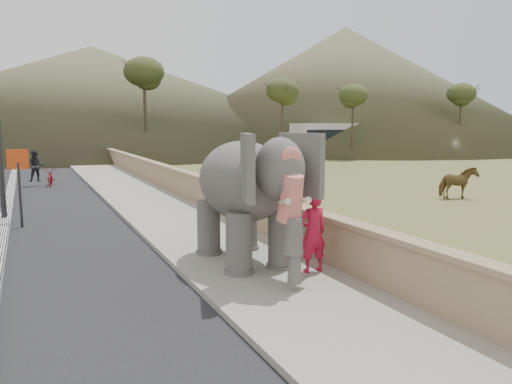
# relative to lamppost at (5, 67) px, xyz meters

# --- Properties ---
(ground) EXTENTS (160.00, 160.00, 0.00)m
(ground) POSITION_rel_lamppost_xyz_m (4.69, -11.01, -4.87)
(ground) COLOR olive
(ground) RESTS_ON ground
(road) EXTENTS (7.00, 120.00, 0.03)m
(road) POSITION_rel_lamppost_xyz_m (-0.31, -1.01, -4.86)
(road) COLOR black
(road) RESTS_ON ground
(median) EXTENTS (0.35, 120.00, 0.22)m
(median) POSITION_rel_lamppost_xyz_m (-0.31, -1.01, -4.76)
(median) COLOR black
(median) RESTS_ON ground
(walkway) EXTENTS (3.00, 120.00, 0.15)m
(walkway) POSITION_rel_lamppost_xyz_m (4.69, -1.01, -4.80)
(walkway) COLOR #9E9687
(walkway) RESTS_ON ground
(parapet) EXTENTS (0.30, 120.00, 1.10)m
(parapet) POSITION_rel_lamppost_xyz_m (6.34, -1.01, -4.32)
(parapet) COLOR tan
(parapet) RESTS_ON ground
(lamppost) EXTENTS (1.76, 0.36, 8.00)m
(lamppost) POSITION_rel_lamppost_xyz_m (0.00, 0.00, 0.00)
(lamppost) COLOR #29292D
(lamppost) RESTS_ON ground
(signboard) EXTENTS (0.60, 0.08, 2.40)m
(signboard) POSITION_rel_lamppost_xyz_m (0.19, -0.92, -3.23)
(signboard) COLOR #2D2D33
(signboard) RESTS_ON ground
(cow) EXTENTS (1.68, 0.90, 1.36)m
(cow) POSITION_rel_lamppost_xyz_m (16.76, -2.11, -4.19)
(cow) COLOR brown
(cow) RESTS_ON ground
(distant_car) EXTENTS (4.52, 2.72, 1.44)m
(distant_car) POSITION_rel_lamppost_xyz_m (20.95, 25.75, -4.15)
(distant_car) COLOR silver
(distant_car) RESTS_ON ground
(bus_white) EXTENTS (11.17, 3.42, 3.10)m
(bus_white) POSITION_rel_lamppost_xyz_m (28.32, 22.85, -3.32)
(bus_white) COLOR silver
(bus_white) RESTS_ON ground
(bus_orange) EXTENTS (11.21, 3.68, 3.10)m
(bus_orange) POSITION_rel_lamppost_xyz_m (38.13, 21.70, -3.32)
(bus_orange) COLOR gold
(bus_orange) RESTS_ON ground
(hill_right) EXTENTS (56.00, 56.00, 16.00)m
(hill_right) POSITION_rel_lamppost_xyz_m (40.69, 40.99, 3.13)
(hill_right) COLOR brown
(hill_right) RESTS_ON ground
(hill_far) EXTENTS (80.00, 80.00, 14.00)m
(hill_far) POSITION_rel_lamppost_xyz_m (9.69, 58.99, 2.13)
(hill_far) COLOR brown
(hill_far) RESTS_ON ground
(elephant_and_man) EXTENTS (2.25, 3.89, 2.79)m
(elephant_and_man) POSITION_rel_lamppost_xyz_m (4.71, -7.47, -3.34)
(elephant_and_man) COLOR #67625E
(elephant_and_man) RESTS_ON ground
(motorcyclist) EXTENTS (1.44, 1.76, 1.82)m
(motorcyclist) POSITION_rel_lamppost_xyz_m (1.20, 9.66, -4.17)
(motorcyclist) COLOR maroon
(motorcyclist) RESTS_ON ground
(trees) EXTENTS (47.95, 43.76, 8.95)m
(trees) POSITION_rel_lamppost_xyz_m (4.16, 16.75, -0.82)
(trees) COLOR #473828
(trees) RESTS_ON ground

